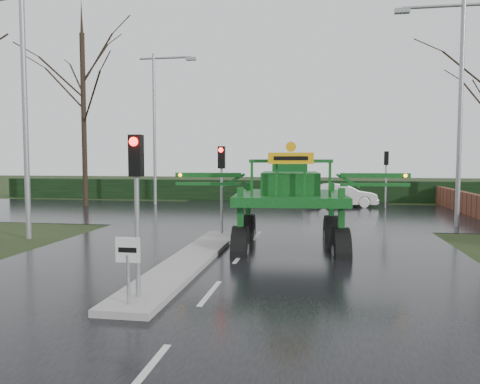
% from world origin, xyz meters
% --- Properties ---
extents(ground, '(140.00, 140.00, 0.00)m').
position_xyz_m(ground, '(0.00, 0.00, 0.00)').
color(ground, black).
rests_on(ground, ground).
extents(road_main, '(14.00, 80.00, 0.02)m').
position_xyz_m(road_main, '(0.00, 10.00, 0.00)').
color(road_main, black).
rests_on(road_main, ground).
extents(road_cross, '(80.00, 12.00, 0.02)m').
position_xyz_m(road_cross, '(0.00, 16.00, 0.01)').
color(road_cross, black).
rests_on(road_cross, ground).
extents(median_island, '(1.20, 10.00, 0.16)m').
position_xyz_m(median_island, '(-1.30, 3.00, 0.09)').
color(median_island, gray).
rests_on(median_island, ground).
extents(hedge_row, '(44.00, 0.90, 1.50)m').
position_xyz_m(hedge_row, '(0.00, 24.00, 0.75)').
color(hedge_row, black).
rests_on(hedge_row, ground).
extents(brick_wall, '(0.40, 20.00, 1.20)m').
position_xyz_m(brick_wall, '(10.50, 16.00, 0.60)').
color(brick_wall, '#592D1E').
rests_on(brick_wall, ground).
extents(keep_left_sign, '(0.50, 0.07, 1.35)m').
position_xyz_m(keep_left_sign, '(-1.30, -1.50, 1.06)').
color(keep_left_sign, gray).
rests_on(keep_left_sign, ground).
extents(traffic_signal_near, '(0.26, 0.33, 3.52)m').
position_xyz_m(traffic_signal_near, '(-1.30, -1.01, 2.59)').
color(traffic_signal_near, gray).
rests_on(traffic_signal_near, ground).
extents(traffic_signal_mid, '(0.26, 0.33, 3.52)m').
position_xyz_m(traffic_signal_mid, '(-1.30, 7.49, 2.59)').
color(traffic_signal_mid, gray).
rests_on(traffic_signal_mid, ground).
extents(traffic_signal_far, '(0.26, 0.33, 3.52)m').
position_xyz_m(traffic_signal_far, '(6.50, 20.01, 2.59)').
color(traffic_signal_far, gray).
rests_on(traffic_signal_far, ground).
extents(street_light_left_near, '(3.85, 0.30, 10.00)m').
position_xyz_m(street_light_left_near, '(-8.19, 6.00, 5.99)').
color(street_light_left_near, gray).
rests_on(street_light_left_near, ground).
extents(street_light_right, '(3.85, 0.30, 10.00)m').
position_xyz_m(street_light_right, '(8.19, 12.00, 5.99)').
color(street_light_right, gray).
rests_on(street_light_right, ground).
extents(street_light_left_far, '(3.85, 0.30, 10.00)m').
position_xyz_m(street_light_left_far, '(-8.19, 20.00, 5.99)').
color(street_light_left_far, gray).
rests_on(street_light_left_far, ground).
extents(tree_left_far, '(7.70, 7.70, 13.26)m').
position_xyz_m(tree_left_far, '(-12.50, 18.00, 7.15)').
color(tree_left_far, black).
rests_on(tree_left_far, ground).
extents(crop_sprayer, '(7.97, 5.21, 4.46)m').
position_xyz_m(crop_sprayer, '(-0.10, 4.83, 2.11)').
color(crop_sprayer, black).
rests_on(crop_sprayer, ground).
extents(white_sedan, '(4.74, 2.86, 1.47)m').
position_xyz_m(white_sedan, '(3.74, 19.88, 0.00)').
color(white_sedan, silver).
rests_on(white_sedan, ground).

